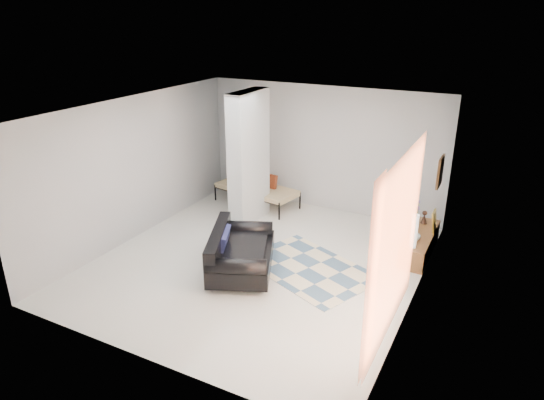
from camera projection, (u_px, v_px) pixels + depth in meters
The scene contains 17 objects.
floor at pixel (259, 262), 8.85m from camera, with size 6.00×6.00×0.00m, color beige.
ceiling at pixel (257, 109), 7.83m from camera, with size 6.00×6.00×0.00m, color white.
wall_back at pixel (323, 149), 10.82m from camera, with size 6.00×6.00×0.00m, color #ACAEB1.
wall_front at pixel (139, 267), 5.86m from camera, with size 6.00×6.00×0.00m, color #ACAEB1.
wall_left at pixel (136, 168), 9.51m from camera, with size 6.00×6.00×0.00m, color #ACAEB1.
wall_right at pixel (421, 220), 7.17m from camera, with size 6.00×6.00×0.00m, color #ACAEB1.
partition_column at pixel (249, 158), 10.13m from camera, with size 0.35×1.20×2.80m, color #B8BEC0.
hallway_door at pixel (241, 154), 11.82m from camera, with size 0.85×0.06×2.04m, color white.
curtain at pixel (397, 247), 6.23m from camera, with size 2.55×2.55×0.00m, color #FF7943.
wall_art at pixel (440, 172), 8.50m from camera, with size 0.04×0.45×0.55m, color #3C2310.
media_console at pixel (420, 243), 9.11m from camera, with size 0.45×1.63×0.80m.
loveseat at pixel (238, 253), 8.45m from camera, with size 1.62×1.99×0.76m.
daybed at pixel (256, 188), 11.36m from camera, with size 2.07×1.17×0.77m.
area_rug at pixel (309, 268), 8.63m from camera, with size 2.27×1.51×0.01m, color beige.
cylinder_lamp at pixel (414, 231), 8.42m from camera, with size 0.11×0.11×0.62m, color silver.
bronze_figurine at pixel (424, 217), 9.44m from camera, with size 0.13×0.13×0.26m, color black, non-canonical shape.
vase at pixel (415, 235), 8.76m from camera, with size 0.20×0.20×0.21m, color white.
Camera 1 is at (3.79, -6.85, 4.30)m, focal length 32.00 mm.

